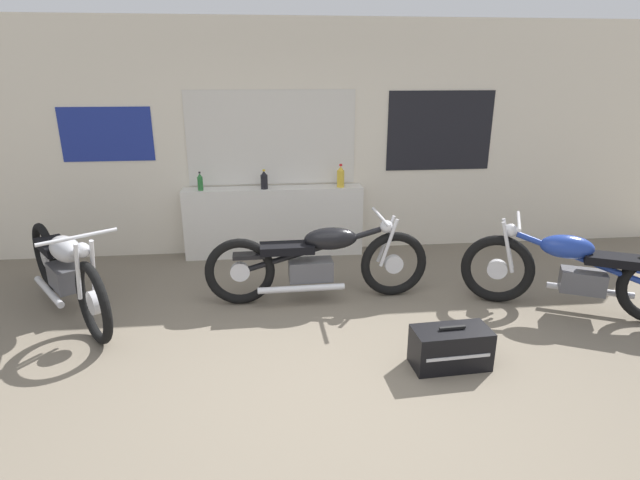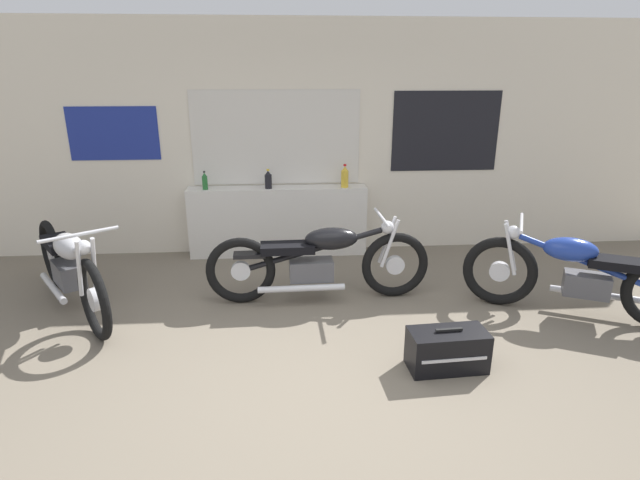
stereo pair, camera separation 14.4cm
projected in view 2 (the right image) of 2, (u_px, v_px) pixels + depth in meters
ground_plane at (329, 389)px, 3.64m from camera, size 24.00×24.00×0.00m
wall_back at (307, 140)px, 6.09m from camera, size 10.00×0.07×2.80m
sill_counter at (278, 221)px, 6.21m from camera, size 2.18×0.28×0.86m
bottle_leftmost at (205, 181)px, 5.94m from camera, size 0.06×0.06×0.22m
bottle_left_center at (268, 180)px, 5.99m from camera, size 0.08×0.08×0.23m
bottle_center at (345, 177)px, 6.04m from camera, size 0.09×0.09×0.28m
motorcycle_black at (319, 261)px, 4.95m from camera, size 2.23×0.64×0.86m
motorcycle_blue at (580, 275)px, 4.61m from camera, size 1.92×1.03×0.88m
motorcycle_silver at (69, 266)px, 4.75m from camera, size 1.33×1.83×0.92m
hard_case_black at (447, 350)px, 3.86m from camera, size 0.62×0.33×0.34m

